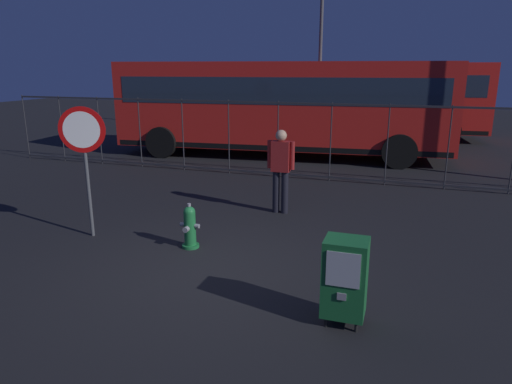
{
  "coord_description": "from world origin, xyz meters",
  "views": [
    {
      "loc": [
        2.56,
        -5.58,
        2.84
      ],
      "look_at": [
        0.3,
        1.2,
        0.9
      ],
      "focal_mm": 32.34,
      "sensor_mm": 36.0,
      "label": 1
    }
  ],
  "objects_px": {
    "fire_hydrant": "(190,227)",
    "street_light_near_left": "(322,16)",
    "bus_near": "(281,103)",
    "newspaper_box_primary": "(345,277)",
    "pedestrian": "(281,167)",
    "stop_sign": "(84,145)",
    "bus_far": "(349,95)"
  },
  "relations": [
    {
      "from": "fire_hydrant",
      "to": "pedestrian",
      "type": "distance_m",
      "value": 2.5
    },
    {
      "from": "pedestrian",
      "to": "newspaper_box_primary",
      "type": "bearing_deg",
      "value": -64.64
    },
    {
      "from": "fire_hydrant",
      "to": "newspaper_box_primary",
      "type": "distance_m",
      "value": 3.1
    },
    {
      "from": "bus_far",
      "to": "stop_sign",
      "type": "bearing_deg",
      "value": -108.95
    },
    {
      "from": "pedestrian",
      "to": "bus_far",
      "type": "height_order",
      "value": "bus_far"
    },
    {
      "from": "newspaper_box_primary",
      "to": "bus_near",
      "type": "bearing_deg",
      "value": 109.38
    },
    {
      "from": "pedestrian",
      "to": "bus_near",
      "type": "distance_m",
      "value": 6.26
    },
    {
      "from": "stop_sign",
      "to": "street_light_near_left",
      "type": "height_order",
      "value": "street_light_near_left"
    },
    {
      "from": "fire_hydrant",
      "to": "bus_near",
      "type": "bearing_deg",
      "value": 95.25
    },
    {
      "from": "newspaper_box_primary",
      "to": "stop_sign",
      "type": "height_order",
      "value": "stop_sign"
    },
    {
      "from": "fire_hydrant",
      "to": "bus_near",
      "type": "relative_size",
      "value": 0.07
    },
    {
      "from": "newspaper_box_primary",
      "to": "bus_far",
      "type": "height_order",
      "value": "bus_far"
    },
    {
      "from": "bus_near",
      "to": "street_light_near_left",
      "type": "distance_m",
      "value": 5.44
    },
    {
      "from": "newspaper_box_primary",
      "to": "pedestrian",
      "type": "xyz_separation_m",
      "value": [
        -1.8,
        3.79,
        0.38
      ]
    },
    {
      "from": "pedestrian",
      "to": "street_light_near_left",
      "type": "bearing_deg",
      "value": 97.02
    },
    {
      "from": "bus_near",
      "to": "bus_far",
      "type": "relative_size",
      "value": 0.99
    },
    {
      "from": "fire_hydrant",
      "to": "bus_near",
      "type": "height_order",
      "value": "bus_near"
    },
    {
      "from": "bus_near",
      "to": "fire_hydrant",
      "type": "bearing_deg",
      "value": -89.93
    },
    {
      "from": "fire_hydrant",
      "to": "street_light_near_left",
      "type": "xyz_separation_m",
      "value": [
        -0.4,
        12.75,
        4.41
      ]
    },
    {
      "from": "street_light_near_left",
      "to": "pedestrian",
      "type": "bearing_deg",
      "value": -82.98
    },
    {
      "from": "newspaper_box_primary",
      "to": "pedestrian",
      "type": "relative_size",
      "value": 0.61
    },
    {
      "from": "fire_hydrant",
      "to": "street_light_near_left",
      "type": "bearing_deg",
      "value": 91.82
    },
    {
      "from": "fire_hydrant",
      "to": "pedestrian",
      "type": "relative_size",
      "value": 0.45
    },
    {
      "from": "newspaper_box_primary",
      "to": "street_light_near_left",
      "type": "bearing_deg",
      "value": 102.2
    },
    {
      "from": "newspaper_box_primary",
      "to": "street_light_near_left",
      "type": "relative_size",
      "value": 0.12
    },
    {
      "from": "fire_hydrant",
      "to": "bus_far",
      "type": "xyz_separation_m",
      "value": [
        0.78,
        13.16,
        1.36
      ]
    },
    {
      "from": "fire_hydrant",
      "to": "pedestrian",
      "type": "bearing_deg",
      "value": 68.62
    },
    {
      "from": "stop_sign",
      "to": "bus_far",
      "type": "bearing_deg",
      "value": 78.74
    },
    {
      "from": "newspaper_box_primary",
      "to": "street_light_near_left",
      "type": "height_order",
      "value": "street_light_near_left"
    },
    {
      "from": "newspaper_box_primary",
      "to": "pedestrian",
      "type": "bearing_deg",
      "value": 115.36
    },
    {
      "from": "bus_far",
      "to": "street_light_near_left",
      "type": "xyz_separation_m",
      "value": [
        -1.18,
        -0.41,
        3.05
      ]
    },
    {
      "from": "newspaper_box_primary",
      "to": "street_light_near_left",
      "type": "distance_m",
      "value": 15.2
    }
  ]
}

